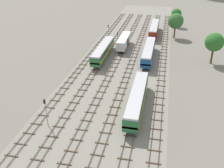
# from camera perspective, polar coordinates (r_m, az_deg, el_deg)

# --- Properties ---
(ground_plane) EXTENTS (480.00, 480.00, 0.00)m
(ground_plane) POSITION_cam_1_polar(r_m,az_deg,el_deg) (81.08, 2.84, 5.23)
(ground_plane) COLOR slate
(ballast_bed) EXTENTS (26.67, 176.00, 0.01)m
(ballast_bed) POSITION_cam_1_polar(r_m,az_deg,el_deg) (81.08, 2.84, 5.23)
(ballast_bed) COLOR gray
(ballast_bed) RESTS_ON ground
(track_far_left) EXTENTS (2.40, 126.00, 0.29)m
(track_far_left) POSITION_cam_1_polar(r_m,az_deg,el_deg) (84.27, -4.72, 6.13)
(track_far_left) COLOR #47382D
(track_far_left) RESTS_ON ground
(track_left) EXTENTS (2.40, 126.00, 0.29)m
(track_left) POSITION_cam_1_polar(r_m,az_deg,el_deg) (83.17, -1.70, 5.92)
(track_left) COLOR #47382D
(track_left) RESTS_ON ground
(track_centre_left) EXTENTS (2.40, 126.00, 0.29)m
(track_centre_left) POSITION_cam_1_polar(r_m,az_deg,el_deg) (82.30, 1.39, 5.70)
(track_centre_left) COLOR #47382D
(track_centre_left) RESTS_ON ground
(track_centre) EXTENTS (2.40, 126.00, 0.29)m
(track_centre) POSITION_cam_1_polar(r_m,az_deg,el_deg) (81.67, 4.53, 5.45)
(track_centre) COLOR #47382D
(track_centre) RESTS_ON ground
(track_centre_right) EXTENTS (2.40, 126.00, 0.29)m
(track_centre_right) POSITION_cam_1_polar(r_m,az_deg,el_deg) (81.29, 7.71, 5.18)
(track_centre_right) COLOR #47382D
(track_centre_right) RESTS_ON ground
(track_right) EXTENTS (2.40, 126.00, 0.29)m
(track_right) POSITION_cam_1_polar(r_m,az_deg,el_deg) (81.16, 10.91, 4.89)
(track_right) COLOR #47382D
(track_right) RESTS_ON ground
(diesel_railcar_centre_right_nearest) EXTENTS (2.96, 20.50, 3.80)m
(diesel_railcar_centre_right_nearest) POSITION_cam_1_polar(r_m,az_deg,el_deg) (54.94, 5.41, -3.02)
(diesel_railcar_centre_right_nearest) COLOR #286638
(diesel_railcar_centre_right_nearest) RESTS_ON ground
(diesel_railcar_left_near) EXTENTS (2.96, 20.50, 3.80)m
(diesel_railcar_left_near) POSITION_cam_1_polar(r_m,az_deg,el_deg) (81.34, -1.90, 7.28)
(diesel_railcar_left_near) COLOR #286638
(diesel_railcar_left_near) RESTS_ON ground
(diesel_railcar_centre_right_mid) EXTENTS (2.96, 20.50, 3.80)m
(diesel_railcar_centre_right_mid) POSITION_cam_1_polar(r_m,az_deg,el_deg) (81.24, 7.87, 7.01)
(diesel_railcar_centre_right_mid) COLOR #194C8C
(diesel_railcar_centre_right_mid) RESTS_ON ground
(freight_boxcar_centre_left_midfar) EXTENTS (2.87, 14.00, 3.60)m
(freight_boxcar_centre_left_midfar) POSITION_cam_1_polar(r_m,az_deg,el_deg) (90.59, 2.54, 9.24)
(freight_boxcar_centre_left_midfar) COLOR white
(freight_boxcar_centre_left_midfar) RESTS_ON ground
(diesel_railcar_centre_right_far) EXTENTS (2.96, 20.50, 3.80)m
(diesel_railcar_centre_right_far) POSITION_cam_1_polar(r_m,az_deg,el_deg) (106.48, 9.05, 11.72)
(diesel_railcar_centre_right_far) COLOR maroon
(diesel_railcar_centre_right_far) RESTS_ON ground
(signal_post_nearest) EXTENTS (0.28, 0.47, 5.78)m
(signal_post_nearest) POSITION_cam_1_polar(r_m,az_deg,el_deg) (50.63, -14.06, -5.22)
(signal_post_nearest) COLOR gray
(signal_post_nearest) RESTS_ON ground
(signal_post_near) EXTENTS (0.28, 0.47, 5.89)m
(signal_post_near) POSITION_cam_1_polar(r_m,az_deg,el_deg) (97.79, -0.80, 11.36)
(signal_post_near) COLOR gray
(signal_post_near) RESTS_ON ground
(signal_post_mid) EXTENTS (0.28, 0.47, 5.13)m
(signal_post_mid) POSITION_cam_1_polar(r_m,az_deg,el_deg) (91.44, 1.21, 9.97)
(signal_post_mid) COLOR gray
(signal_post_mid) RESTS_ON ground
(lineside_tree_0) EXTENTS (5.67, 5.67, 9.23)m
(lineside_tree_0) POSITION_cam_1_polar(r_m,az_deg,el_deg) (103.31, 13.54, 13.01)
(lineside_tree_0) COLOR #4C331E
(lineside_tree_0) RESTS_ON ground
(lineside_tree_2) EXTENTS (5.33, 5.33, 9.12)m
(lineside_tree_2) POSITION_cam_1_polar(r_m,az_deg,el_deg) (81.53, 21.14, 8.36)
(lineside_tree_2) COLOR #4C331E
(lineside_tree_2) RESTS_ON ground
(lineside_tree_3) EXTENTS (4.28, 4.28, 7.74)m
(lineside_tree_3) POSITION_cam_1_polar(r_m,az_deg,el_deg) (119.84, 13.66, 14.45)
(lineside_tree_3) COLOR #4C331E
(lineside_tree_3) RESTS_ON ground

